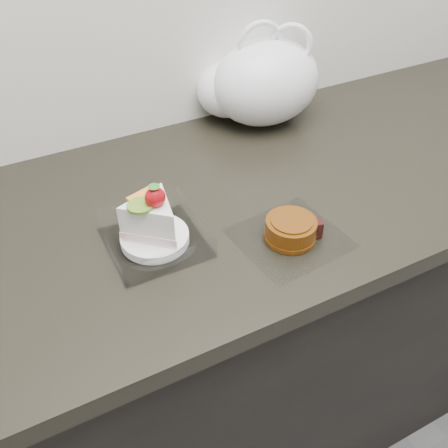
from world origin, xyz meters
name	(u,v)px	position (x,y,z in m)	size (l,w,h in m)	color
counter	(236,329)	(0.00, 1.69, 0.45)	(2.04, 0.64, 0.90)	black
cake_tray	(154,228)	(-0.21, 1.62, 0.93)	(0.17, 0.17, 0.13)	white
mooncake_wrap	(291,231)	(0.01, 1.52, 0.92)	(0.20, 0.19, 0.04)	white
plastic_bag	(259,83)	(0.18, 1.93, 1.00)	(0.33, 0.28, 0.24)	white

